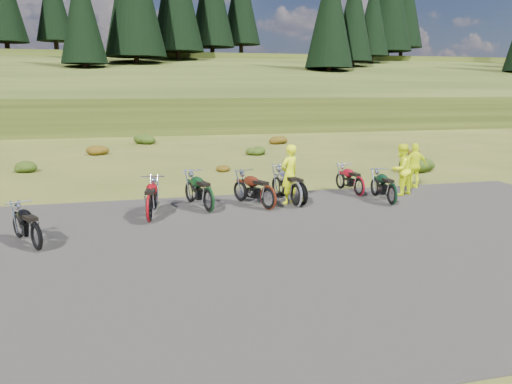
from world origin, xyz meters
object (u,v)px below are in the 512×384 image
object	(u,v)px
motorcycle_0	(38,252)
motorcycle_7	(391,206)
motorcycle_3	(296,208)
person_middle	(290,175)

from	to	relation	value
motorcycle_0	motorcycle_7	world-z (taller)	motorcycle_7
motorcycle_7	motorcycle_0	bearing A→B (deg)	105.97
motorcycle_7	motorcycle_3	bearing A→B (deg)	84.89
motorcycle_0	motorcycle_7	xyz separation A→B (m)	(10.25, 2.18, 0.00)
motorcycle_7	person_middle	world-z (taller)	person_middle
motorcycle_3	motorcycle_7	size ratio (longest dim) A/B	1.15
motorcycle_7	person_middle	distance (m)	3.43
motorcycle_7	person_middle	bearing A→B (deg)	75.73
motorcycle_3	person_middle	bearing A→B (deg)	-1.18
motorcycle_3	person_middle	size ratio (longest dim) A/B	1.19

